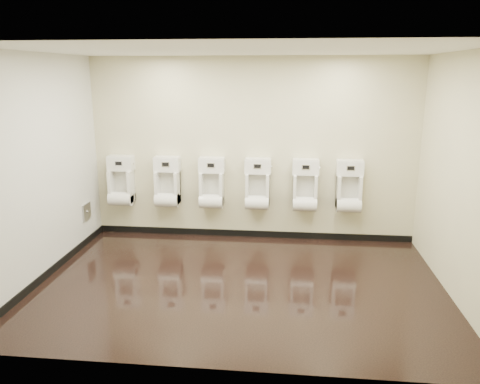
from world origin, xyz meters
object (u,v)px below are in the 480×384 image
object	(u,v)px
urinal_4	(305,189)
urinal_2	(212,187)
urinal_1	(167,185)
urinal_3	(258,188)
urinal_0	(121,184)
urinal_5	(349,190)
access_panel	(87,212)

from	to	relation	value
urinal_4	urinal_2	bearing A→B (deg)	180.00
urinal_1	urinal_2	size ratio (longest dim) A/B	1.00
urinal_1	urinal_3	world-z (taller)	same
urinal_0	urinal_5	size ratio (longest dim) A/B	1.00
urinal_0	urinal_5	bearing A→B (deg)	0.00
urinal_1	urinal_5	xyz separation A→B (m)	(2.80, 0.00, 0.00)
urinal_0	urinal_5	distance (m)	3.54
urinal_3	urinal_5	xyz separation A→B (m)	(1.38, 0.00, 0.00)
access_panel	urinal_5	world-z (taller)	urinal_5
urinal_0	urinal_1	world-z (taller)	same
urinal_1	urinal_5	bearing A→B (deg)	0.00
urinal_4	urinal_5	size ratio (longest dim) A/B	1.00
access_panel	urinal_0	bearing A→B (deg)	44.73
urinal_0	urinal_2	size ratio (longest dim) A/B	1.00
urinal_2	urinal_5	distance (m)	2.09
access_panel	urinal_0	xyz separation A→B (m)	(0.42, 0.41, 0.34)
urinal_0	urinal_3	distance (m)	2.16
urinal_3	urinal_5	world-z (taller)	same
urinal_0	urinal_2	bearing A→B (deg)	0.00
urinal_1	urinal_2	world-z (taller)	same
urinal_2	urinal_3	distance (m)	0.71
urinal_0	urinal_4	xyz separation A→B (m)	(2.89, 0.00, 0.00)
urinal_1	urinal_4	size ratio (longest dim) A/B	1.00
urinal_0	urinal_1	bearing A→B (deg)	0.00
urinal_0	urinal_4	world-z (taller)	same
urinal_1	urinal_4	bearing A→B (deg)	0.00
urinal_1	urinal_5	size ratio (longest dim) A/B	1.00
access_panel	urinal_4	distance (m)	3.35
urinal_2	urinal_3	world-z (taller)	same
access_panel	urinal_1	distance (m)	1.28
urinal_1	urinal_2	distance (m)	0.70
urinal_0	urinal_4	bearing A→B (deg)	0.00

